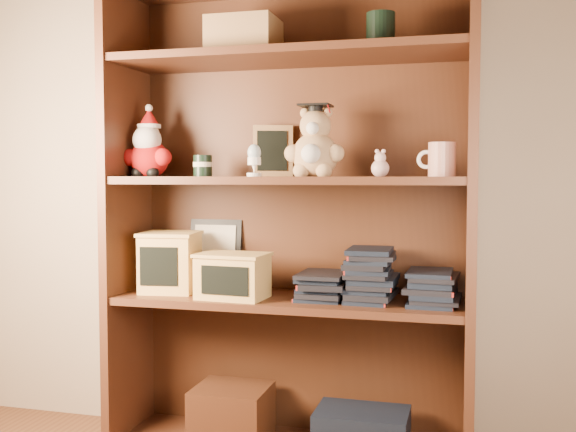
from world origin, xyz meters
name	(u,v)px	position (x,y,z in m)	size (l,w,h in m)	color
bookcase	(291,227)	(0.15, 1.36, 0.78)	(1.20, 0.35, 1.60)	#4C2615
shelf_lower	(288,301)	(0.16, 1.30, 0.54)	(1.14, 0.33, 0.02)	#4C2615
shelf_upper	(288,180)	(0.16, 1.30, 0.94)	(1.14, 0.33, 0.02)	#4C2615
santa_plush	(149,149)	(-0.34, 1.30, 1.04)	(0.18, 0.13, 0.26)	#A50F0F
teachers_tin	(203,166)	(-0.14, 1.30, 0.99)	(0.06, 0.06, 0.07)	black
chalkboard_plaque	(273,152)	(0.07, 1.42, 1.04)	(0.14, 0.10, 0.18)	#9E7547
egg_cup	(254,159)	(0.07, 1.23, 1.01)	(0.05, 0.05, 0.10)	white
grad_teddy_bear	(315,148)	(0.25, 1.30, 1.04)	(0.20, 0.17, 0.24)	tan
pink_figurine	(380,166)	(0.46, 1.31, 0.98)	(0.06, 0.06, 0.09)	beige
teacher_mug	(441,159)	(0.65, 1.30, 1.00)	(0.12, 0.08, 0.11)	silver
certificate_frame	(215,253)	(-0.15, 1.44, 0.67)	(0.20, 0.05, 0.24)	black
treats_box	(170,261)	(-0.27, 1.30, 0.66)	(0.21, 0.21, 0.21)	#DDAF5B
pencils_box	(233,275)	(-0.01, 1.24, 0.63)	(0.24, 0.18, 0.15)	#DDAF5B
book_stack_left	(323,284)	(0.28, 1.30, 0.60)	(0.14, 0.20, 0.10)	black
book_stack_mid	(370,274)	(0.43, 1.30, 0.64)	(0.14, 0.20, 0.18)	black
book_stack_right	(433,287)	(0.63, 1.30, 0.61)	(0.14, 0.20, 0.11)	black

